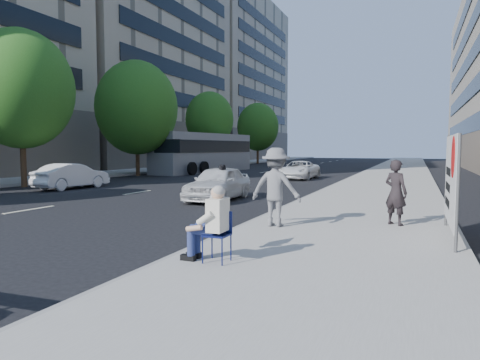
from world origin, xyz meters
The scene contains 18 objects.
ground centered at (0.00, 0.00, 0.00)m, with size 160.00×160.00×0.00m, color black.
near_sidewalk centered at (4.00, 20.00, 0.07)m, with size 5.00×120.00×0.15m, color gray.
far_sidewalk centered at (-16.75, 20.00, 0.07)m, with size 4.50×120.00×0.15m, color gray.
far_bldg_mid centered at (-30.00, 34.00, 17.00)m, with size 22.00×26.00×34.00m, color tan.
far_bldg_north centered at (-30.00, 62.00, 14.00)m, with size 22.00×28.00×28.00m, color tan.
tree_far_b centered at (-13.70, 8.00, 5.13)m, with size 5.40×5.40×8.24m.
tree_far_c centered at (-13.70, 18.00, 5.02)m, with size 6.00×6.00×8.47m.
tree_far_d centered at (-13.70, 30.00, 4.89)m, with size 4.80×4.80×7.65m.
tree_far_e centered at (-13.70, 44.00, 4.78)m, with size 5.40×5.40×7.89m.
seated_protester centered at (2.29, -2.00, 0.87)m, with size 0.83×1.11×1.31m.
jogger centered at (2.30, 1.54, 1.12)m, with size 1.25×0.72×1.94m, color slate.
pedestrian_woman centered at (5.03, 2.84, 0.97)m, with size 0.60×0.39×1.64m, color black.
protest_banner centered at (6.18, 1.74, 1.40)m, with size 0.08×3.06×2.20m.
white_sedan_near centered at (-1.78, 6.82, 0.68)m, with size 1.61×4.00×1.36m, color silver.
white_sedan_mid centered at (-10.75, 8.34, 0.64)m, with size 1.36×3.91×1.29m, color white.
white_sedan_far centered at (-1.74, 19.35, 0.60)m, with size 1.99×4.32×1.20m, color white.
motorcycle centered at (-1.49, 6.70, 0.64)m, with size 0.70×2.04×1.42m.
bus centered at (-11.47, 24.53, 1.64)m, with size 3.93×12.29×3.30m.
Camera 1 is at (5.48, -8.47, 2.08)m, focal length 32.00 mm.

